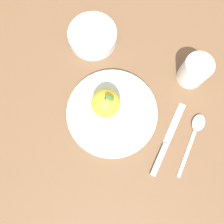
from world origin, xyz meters
name	(u,v)px	position (x,y,z in m)	size (l,w,h in m)	color
ground_plane	(119,111)	(0.00, 0.00, 0.00)	(2.40, 2.40, 0.00)	brown
dinner_plate	(112,113)	(-0.02, -0.01, 0.01)	(0.24, 0.24, 0.02)	#B2C6B2
apple	(106,103)	(-0.04, 0.01, 0.05)	(0.07, 0.07, 0.09)	gold
side_bowl	(93,36)	(-0.08, 0.21, 0.02)	(0.14, 0.14, 0.04)	silver
cup	(195,70)	(0.20, 0.11, 0.05)	(0.07, 0.07, 0.08)	white
knife	(165,145)	(0.12, -0.09, 0.00)	(0.10, 0.20, 0.01)	silver
spoon	(196,130)	(0.21, -0.05, 0.01)	(0.09, 0.17, 0.01)	silver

